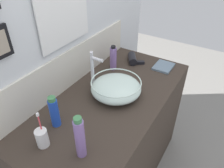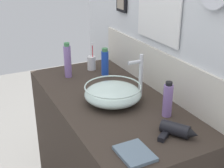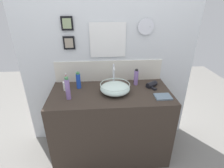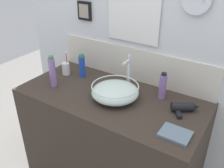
{
  "view_description": "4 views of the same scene",
  "coord_description": "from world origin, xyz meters",
  "px_view_note": "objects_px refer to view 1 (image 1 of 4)",
  "views": [
    {
      "loc": [
        -0.93,
        -0.58,
        1.77
      ],
      "look_at": [
        0.01,
        0.0,
        0.97
      ],
      "focal_mm": 35.0,
      "sensor_mm": 36.0,
      "label": 1
    },
    {
      "loc": [
        1.48,
        -0.74,
        1.69
      ],
      "look_at": [
        0.01,
        0.0,
        0.97
      ],
      "focal_mm": 50.0,
      "sensor_mm": 36.0,
      "label": 2
    },
    {
      "loc": [
        -0.12,
        -1.7,
        1.8
      ],
      "look_at": [
        0.01,
        0.0,
        0.97
      ],
      "focal_mm": 28.0,
      "sensor_mm": 36.0,
      "label": 3
    },
    {
      "loc": [
        0.84,
        -1.26,
        1.79
      ],
      "look_at": [
        0.01,
        0.0,
        0.97
      ],
      "focal_mm": 40.0,
      "sensor_mm": 36.0,
      "label": 4
    }
  ],
  "objects_px": {
    "glass_bowl_sink": "(116,88)",
    "hair_drier": "(133,58)",
    "spray_bottle": "(80,138)",
    "lotion_bottle": "(113,58)",
    "faucet": "(93,68)",
    "hand_towel": "(163,66)",
    "shampoo_bottle": "(54,112)",
    "toothbrush_cup": "(42,138)"
  },
  "relations": [
    {
      "from": "toothbrush_cup",
      "to": "glass_bowl_sink",
      "type": "bearing_deg",
      "value": -10.65
    },
    {
      "from": "faucet",
      "to": "lotion_bottle",
      "type": "relative_size",
      "value": 1.36
    },
    {
      "from": "faucet",
      "to": "toothbrush_cup",
      "type": "xyz_separation_m",
      "value": [
        -0.54,
        -0.07,
        -0.1
      ]
    },
    {
      "from": "faucet",
      "to": "spray_bottle",
      "type": "relative_size",
      "value": 1.08
    },
    {
      "from": "spray_bottle",
      "to": "shampoo_bottle",
      "type": "distance_m",
      "value": 0.26
    },
    {
      "from": "glass_bowl_sink",
      "to": "toothbrush_cup",
      "type": "height_order",
      "value": "toothbrush_cup"
    },
    {
      "from": "glass_bowl_sink",
      "to": "hair_drier",
      "type": "bearing_deg",
      "value": 13.68
    },
    {
      "from": "lotion_bottle",
      "to": "shampoo_bottle",
      "type": "distance_m",
      "value": 0.68
    },
    {
      "from": "shampoo_bottle",
      "to": "hair_drier",
      "type": "bearing_deg",
      "value": -2.31
    },
    {
      "from": "faucet",
      "to": "hand_towel",
      "type": "distance_m",
      "value": 0.6
    },
    {
      "from": "glass_bowl_sink",
      "to": "spray_bottle",
      "type": "distance_m",
      "value": 0.5
    },
    {
      "from": "toothbrush_cup",
      "to": "hair_drier",
      "type": "bearing_deg",
      "value": 0.44
    },
    {
      "from": "glass_bowl_sink",
      "to": "lotion_bottle",
      "type": "height_order",
      "value": "lotion_bottle"
    },
    {
      "from": "faucet",
      "to": "spray_bottle",
      "type": "distance_m",
      "value": 0.56
    },
    {
      "from": "glass_bowl_sink",
      "to": "lotion_bottle",
      "type": "relative_size",
      "value": 1.69
    },
    {
      "from": "spray_bottle",
      "to": "hand_towel",
      "type": "distance_m",
      "value": 0.99
    },
    {
      "from": "glass_bowl_sink",
      "to": "toothbrush_cup",
      "type": "bearing_deg",
      "value": 169.35
    },
    {
      "from": "lotion_bottle",
      "to": "spray_bottle",
      "type": "bearing_deg",
      "value": -159.57
    },
    {
      "from": "lotion_bottle",
      "to": "faucet",
      "type": "bearing_deg",
      "value": -178.07
    },
    {
      "from": "lotion_bottle",
      "to": "hand_towel",
      "type": "xyz_separation_m",
      "value": [
        0.22,
        -0.33,
        -0.08
      ]
    },
    {
      "from": "faucet",
      "to": "hand_towel",
      "type": "xyz_separation_m",
      "value": [
        0.49,
        -0.32,
        -0.14
      ]
    },
    {
      "from": "shampoo_bottle",
      "to": "faucet",
      "type": "bearing_deg",
      "value": 4.35
    },
    {
      "from": "shampoo_bottle",
      "to": "glass_bowl_sink",
      "type": "bearing_deg",
      "value": -19.6
    },
    {
      "from": "hair_drier",
      "to": "toothbrush_cup",
      "type": "relative_size",
      "value": 0.92
    },
    {
      "from": "glass_bowl_sink",
      "to": "spray_bottle",
      "type": "xyz_separation_m",
      "value": [
        -0.49,
        -0.1,
        0.06
      ]
    },
    {
      "from": "hair_drier",
      "to": "hand_towel",
      "type": "relative_size",
      "value": 1.12
    },
    {
      "from": "hair_drier",
      "to": "spray_bottle",
      "type": "bearing_deg",
      "value": -167.58
    },
    {
      "from": "glass_bowl_sink",
      "to": "toothbrush_cup",
      "type": "distance_m",
      "value": 0.55
    },
    {
      "from": "faucet",
      "to": "hair_drier",
      "type": "bearing_deg",
      "value": -8.24
    },
    {
      "from": "faucet",
      "to": "toothbrush_cup",
      "type": "bearing_deg",
      "value": -172.36
    },
    {
      "from": "spray_bottle",
      "to": "hand_towel",
      "type": "bearing_deg",
      "value": -2.74
    },
    {
      "from": "spray_bottle",
      "to": "lotion_bottle",
      "type": "xyz_separation_m",
      "value": [
        0.76,
        0.28,
        -0.02
      ]
    },
    {
      "from": "hair_drier",
      "to": "lotion_bottle",
      "type": "bearing_deg",
      "value": 157.94
    },
    {
      "from": "hair_drier",
      "to": "toothbrush_cup",
      "type": "xyz_separation_m",
      "value": [
        -1.0,
        -0.01,
        0.02
      ]
    },
    {
      "from": "hair_drier",
      "to": "shampoo_bottle",
      "type": "distance_m",
      "value": 0.86
    },
    {
      "from": "hair_drier",
      "to": "lotion_bottle",
      "type": "height_order",
      "value": "lotion_bottle"
    },
    {
      "from": "lotion_bottle",
      "to": "hand_towel",
      "type": "bearing_deg",
      "value": -55.86
    },
    {
      "from": "shampoo_bottle",
      "to": "hand_towel",
      "type": "xyz_separation_m",
      "value": [
        0.9,
        -0.29,
        -0.09
      ]
    },
    {
      "from": "faucet",
      "to": "lotion_bottle",
      "type": "height_order",
      "value": "faucet"
    },
    {
      "from": "glass_bowl_sink",
      "to": "spray_bottle",
      "type": "bearing_deg",
      "value": -168.75
    },
    {
      "from": "shampoo_bottle",
      "to": "hand_towel",
      "type": "bearing_deg",
      "value": -17.83
    },
    {
      "from": "hair_drier",
      "to": "glass_bowl_sink",
      "type": "bearing_deg",
      "value": -166.32
    }
  ]
}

